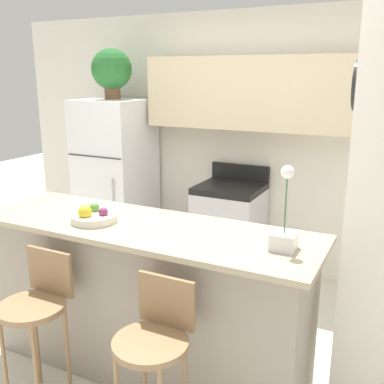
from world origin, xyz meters
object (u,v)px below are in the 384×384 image
(orchid_vase, at_px, (284,230))
(trash_bin, at_px, (150,253))
(refrigerator, at_px, (116,179))
(potted_plant_on_fridge, at_px, (112,70))
(stove_range, at_px, (229,229))
(fruit_bowl, at_px, (94,216))
(bar_stool_left, at_px, (37,306))
(bar_stool_right, at_px, (155,342))

(orchid_vase, bearing_deg, trash_bin, 141.81)
(refrigerator, bearing_deg, potted_plant_on_fridge, 115.93)
(stove_range, distance_m, orchid_vase, 2.05)
(refrigerator, distance_m, stove_range, 1.35)
(orchid_vase, height_order, fruit_bowl, orchid_vase)
(bar_stool_left, height_order, fruit_bowl, fruit_bowl)
(bar_stool_right, relative_size, potted_plant_on_fridge, 1.85)
(refrigerator, height_order, bar_stool_left, refrigerator)
(bar_stool_right, height_order, fruit_bowl, fruit_bowl)
(bar_stool_left, relative_size, bar_stool_right, 1.00)
(bar_stool_right, bearing_deg, orchid_vase, 47.04)
(bar_stool_right, height_order, trash_bin, bar_stool_right)
(orchid_vase, xyz_separation_m, fruit_bowl, (-1.22, -0.09, -0.08))
(stove_range, distance_m, bar_stool_left, 2.23)
(potted_plant_on_fridge, bearing_deg, bar_stool_left, -65.63)
(stove_range, distance_m, fruit_bowl, 1.87)
(potted_plant_on_fridge, distance_m, trash_bin, 1.90)
(refrigerator, distance_m, trash_bin, 0.90)
(refrigerator, bearing_deg, trash_bin, -24.01)
(bar_stool_left, distance_m, fruit_bowl, 0.64)
(stove_range, height_order, orchid_vase, orchid_vase)
(orchid_vase, bearing_deg, fruit_bowl, -176.01)
(stove_range, bearing_deg, orchid_vase, -59.55)
(bar_stool_right, height_order, potted_plant_on_fridge, potted_plant_on_fridge)
(refrigerator, relative_size, bar_stool_right, 1.81)
(bar_stool_right, bearing_deg, bar_stool_left, 180.00)
(trash_bin, bearing_deg, refrigerator, 155.99)
(refrigerator, xyz_separation_m, potted_plant_on_fridge, (-0.00, 0.00, 1.14))
(trash_bin, bearing_deg, fruit_bowl, -70.97)
(fruit_bowl, height_order, trash_bin, fruit_bowl)
(fruit_bowl, bearing_deg, orchid_vase, 3.99)
(trash_bin, bearing_deg, orchid_vase, -38.19)
(orchid_vase, distance_m, fruit_bowl, 1.22)
(bar_stool_right, distance_m, trash_bin, 2.28)
(bar_stool_left, xyz_separation_m, trash_bin, (-0.41, 1.88, -0.44))
(bar_stool_left, bearing_deg, bar_stool_right, 0.00)
(bar_stool_left, relative_size, potted_plant_on_fridge, 1.85)
(bar_stool_right, bearing_deg, trash_bin, 122.85)
(stove_range, bearing_deg, refrigerator, -176.81)
(stove_range, height_order, bar_stool_left, stove_range)
(fruit_bowl, distance_m, trash_bin, 1.75)
(potted_plant_on_fridge, height_order, trash_bin, potted_plant_on_fridge)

